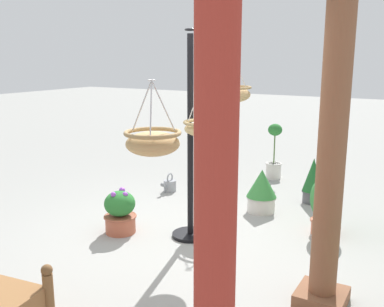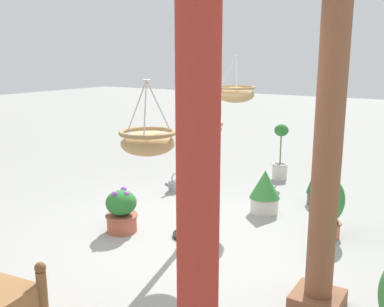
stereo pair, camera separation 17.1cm
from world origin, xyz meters
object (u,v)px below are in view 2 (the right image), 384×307
display_pole_central (191,176)px  potted_plant_flowering_red (318,182)px  hanging_basket_with_teddy (203,127)px  greenhouse_pillar_right (198,190)px  hanging_basket_right_low (148,141)px  greenhouse_pillar_far_back (328,140)px  teddy_bear (205,107)px  potted_plant_tall_leafy (265,191)px  potted_plant_small_succulent (280,156)px  watering_can (174,185)px  hanging_basket_left_high (236,94)px  potted_plant_fern_front (121,211)px  potted_plant_trailing_ivy (328,206)px

display_pole_central → potted_plant_flowering_red: bearing=154.9°
hanging_basket_with_teddy → greenhouse_pillar_right: greenhouse_pillar_right is taller
hanging_basket_right_low → greenhouse_pillar_far_back: bearing=117.2°
greenhouse_pillar_far_back → teddy_bear: bearing=-110.6°
hanging_basket_right_low → potted_plant_tall_leafy: (-2.61, -0.02, -1.13)m
hanging_basket_with_teddy → potted_plant_small_succulent: size_ratio=0.61×
hanging_basket_with_teddy → watering_can: size_ratio=1.72×
greenhouse_pillar_right → potted_plant_small_succulent: (-5.30, -1.53, -1.03)m
hanging_basket_left_high → potted_plant_tall_leafy: bearing=82.7°
hanging_basket_with_teddy → watering_can: hanging_basket_with_teddy is taller
display_pole_central → potted_plant_tall_leafy: size_ratio=3.98×
potted_plant_flowering_red → potted_plant_tall_leafy: potted_plant_flowering_red is taller
hanging_basket_with_teddy → potted_plant_small_succulent: 3.28m
hanging_basket_with_teddy → hanging_basket_right_low: hanging_basket_right_low is taller
hanging_basket_with_teddy → greenhouse_pillar_right: size_ratio=0.20×
greenhouse_pillar_right → watering_can: greenhouse_pillar_right is taller
teddy_bear → hanging_basket_right_low: bearing=7.7°
teddy_bear → potted_plant_fern_front: size_ratio=0.93×
potted_plant_small_succulent → potted_plant_trailing_ivy: 2.53m
potted_plant_flowering_red → potted_plant_fern_front: bearing=-36.9°
potted_plant_small_succulent → greenhouse_pillar_far_back: bearing=25.6°
hanging_basket_right_low → potted_plant_small_succulent: 4.49m
hanging_basket_left_high → watering_can: size_ratio=1.83×
watering_can → potted_plant_fern_front: bearing=13.0°
hanging_basket_left_high → potted_plant_trailing_ivy: 1.97m
teddy_bear → greenhouse_pillar_far_back: bearing=69.4°
greenhouse_pillar_far_back → potted_plant_fern_front: bearing=-98.4°
hanging_basket_left_high → greenhouse_pillar_right: (3.63, 1.60, -0.18)m
potted_plant_fern_front → potted_plant_small_succulent: size_ratio=0.56×
hanging_basket_right_low → potted_plant_tall_leafy: hanging_basket_right_low is taller
potted_plant_tall_leafy → potted_plant_trailing_ivy: (0.36, 0.96, 0.07)m
potted_plant_small_succulent → display_pole_central: bearing=0.5°
teddy_bear → greenhouse_pillar_far_back: size_ratio=0.17×
potted_plant_fern_front → potted_plant_trailing_ivy: 2.50m
teddy_bear → potted_plant_small_succulent: 3.36m
potted_plant_small_succulent → hanging_basket_right_low: bearing=6.1°
greenhouse_pillar_far_back → potted_plant_tall_leafy: (-1.94, -1.32, -1.16)m
hanging_basket_right_low → potted_plant_flowering_red: (-3.36, 0.49, -1.10)m
hanging_basket_left_high → potted_plant_trailing_ivy: (0.42, 1.47, -1.25)m
display_pole_central → hanging_basket_with_teddy: size_ratio=4.02×
greenhouse_pillar_far_back → potted_plant_trailing_ivy: greenhouse_pillar_far_back is taller
watering_can → display_pole_central: bearing=40.7°
hanging_basket_right_low → potted_plant_flowering_red: 3.57m
greenhouse_pillar_right → greenhouse_pillar_far_back: size_ratio=0.98×
display_pole_central → potted_plant_flowering_red: (-1.99, 0.93, -0.41)m
hanging_basket_with_teddy → potted_plant_fern_front: 1.54m
potted_plant_flowering_red → potted_plant_small_succulent: size_ratio=0.69×
potted_plant_trailing_ivy → hanging_basket_right_low: bearing=-22.7°
teddy_bear → greenhouse_pillar_right: greenhouse_pillar_right is taller
potted_plant_tall_leafy → potted_plant_small_succulent: (-1.74, -0.45, 0.11)m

